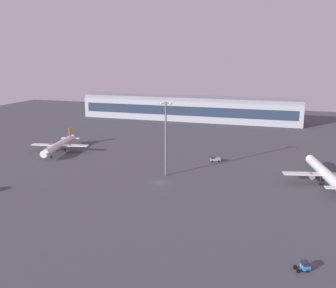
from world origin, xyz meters
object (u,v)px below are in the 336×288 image
Objects in this scene: airplane_terminal_side at (59,145)px; pushback_tug at (305,266)px; baggage_tractor at (215,159)px; apron_light_west at (166,134)px; airplane_mid_apron at (325,174)px.

pushback_tug is (107.28, -72.18, -2.34)m from airplane_terminal_side.
apron_light_west is (-14.24, -24.43, 14.75)m from baggage_tractor.
apron_light_west reaches higher than airplane_mid_apron.
apron_light_west is (-48.53, 53.59, 14.86)m from pushback_tug.
pushback_tug is at bearing -47.84° from apron_light_west.
pushback_tug is at bearing 134.76° from airplane_terminal_side.
apron_light_west is at bearing -162.21° from pushback_tug.
airplane_mid_apron is 62.59m from pushback_tug.
apron_light_west reaches higher than baggage_tractor.
airplane_mid_apron is at bearing 163.65° from airplane_terminal_side.
apron_light_west is at bearing 174.98° from airplane_mid_apron.
baggage_tractor is at bearing 146.00° from airplane_mid_apron.
pushback_tug is 0.13× the size of apron_light_west.
airplane_terminal_side is 129.32m from pushback_tug.
airplane_mid_apron reaches higher than airplane_terminal_side.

